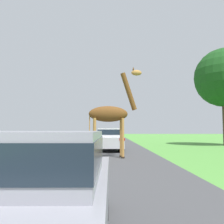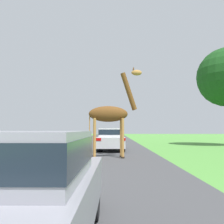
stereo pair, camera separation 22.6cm
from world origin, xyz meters
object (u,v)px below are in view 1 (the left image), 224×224
(car_lead_maroon, at_px, (20,192))
(car_queue_right, at_px, (110,139))
(giraffe_near_road, at_px, (111,114))
(car_queue_left, at_px, (75,137))

(car_lead_maroon, bearing_deg, car_queue_right, 86.01)
(giraffe_near_road, xyz_separation_m, car_queue_left, (-3.50, 11.27, -1.57))
(car_queue_right, xyz_separation_m, car_queue_left, (-3.44, 6.89, -0.11))
(giraffe_near_road, xyz_separation_m, car_lead_maroon, (-1.03, -9.58, -1.51))
(giraffe_near_road, distance_m, car_queue_left, 11.90)
(car_lead_maroon, bearing_deg, giraffe_near_road, 83.85)
(car_lead_maroon, distance_m, car_queue_left, 20.99)
(car_lead_maroon, height_order, car_queue_left, car_lead_maroon)
(car_lead_maroon, xyz_separation_m, car_queue_left, (-2.47, 20.85, -0.06))
(giraffe_near_road, height_order, car_queue_left, giraffe_near_road)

